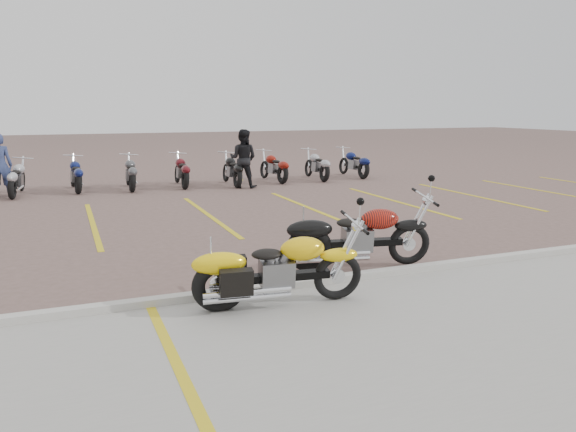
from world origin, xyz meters
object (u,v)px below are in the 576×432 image
Objects in this scene: person_b at (243,159)px; flame_cruiser at (355,239)px; yellow_cruiser at (275,272)px; person_a at (0,165)px.

flame_cruiser is at bearing 117.62° from person_b.
person_a is (-4.20, 11.69, 0.46)m from yellow_cruiser.
yellow_cruiser is 0.95× the size of flame_cruiser.
person_b is at bearing 94.55° from flame_cruiser.
person_b is at bearing 176.30° from person_a.
person_a is at bearing 131.25° from flame_cruiser.
person_b reaches higher than flame_cruiser.
flame_cruiser is 12.13m from person_a.
person_a is 0.98× the size of person_b.
person_b is at bearing 81.49° from yellow_cruiser.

